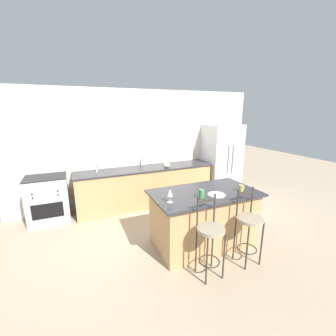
% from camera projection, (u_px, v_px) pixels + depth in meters
% --- Properties ---
extents(ground_plane, '(18.00, 18.00, 0.00)m').
position_uv_depth(ground_plane, '(152.00, 211.00, 5.12)').
color(ground_plane, tan).
extents(wall_back, '(6.00, 0.07, 2.70)m').
position_uv_depth(wall_back, '(141.00, 148.00, 5.42)').
color(wall_back, beige).
rests_on(wall_back, ground_plane).
extents(back_counter, '(3.18, 0.71, 0.93)m').
position_uv_depth(back_counter, '(146.00, 186.00, 5.35)').
color(back_counter, tan).
rests_on(back_counter, ground_plane).
extents(sink_faucet, '(0.02, 0.13, 0.22)m').
position_uv_depth(sink_faucet, '(143.00, 160.00, 5.38)').
color(sink_faucet, '#ADAFB5').
rests_on(sink_faucet, back_counter).
extents(kitchen_island, '(1.75, 0.99, 0.94)m').
position_uv_depth(kitchen_island, '(204.00, 218.00, 3.78)').
color(kitchen_island, tan).
rests_on(kitchen_island, ground_plane).
extents(refrigerator, '(0.87, 0.78, 1.88)m').
position_uv_depth(refrigerator, '(221.00, 160.00, 5.98)').
color(refrigerator, '#BCBCC1').
rests_on(refrigerator, ground_plane).
extents(oven_range, '(0.77, 0.64, 0.95)m').
position_uv_depth(oven_range, '(48.00, 199.00, 4.55)').
color(oven_range, '#B7B7BC').
rests_on(oven_range, ground_plane).
extents(bar_stool_near, '(0.37, 0.37, 1.14)m').
position_uv_depth(bar_stool_near, '(210.00, 236.00, 3.00)').
color(bar_stool_near, '#332D28').
rests_on(bar_stool_near, ground_plane).
extents(bar_stool_far, '(0.37, 0.37, 1.14)m').
position_uv_depth(bar_stool_far, '(249.00, 226.00, 3.28)').
color(bar_stool_far, '#332D28').
rests_on(bar_stool_far, ground_plane).
extents(dinner_plate, '(0.28, 0.28, 0.02)m').
position_uv_depth(dinner_plate, '(217.00, 195.00, 3.53)').
color(dinner_plate, beige).
rests_on(dinner_plate, kitchen_island).
extents(wine_glass, '(0.08, 0.08, 0.21)m').
position_uv_depth(wine_glass, '(170.00, 193.00, 3.22)').
color(wine_glass, white).
rests_on(wine_glass, kitchen_island).
extents(coffee_mug, '(0.11, 0.08, 0.10)m').
position_uv_depth(coffee_mug, '(241.00, 188.00, 3.71)').
color(coffee_mug, '#C1B251').
rests_on(coffee_mug, kitchen_island).
extents(tumbler_cup, '(0.08, 0.08, 0.13)m').
position_uv_depth(tumbler_cup, '(201.00, 194.00, 3.41)').
color(tumbler_cup, '#3D934C').
rests_on(tumbler_cup, kitchen_island).
extents(pumpkin_decoration, '(0.15, 0.15, 0.14)m').
position_uv_depth(pumpkin_decoration, '(167.00, 165.00, 5.22)').
color(pumpkin_decoration, beige).
rests_on(pumpkin_decoration, back_counter).
extents(soap_bottle, '(0.05, 0.05, 0.15)m').
position_uv_depth(soap_bottle, '(97.00, 169.00, 4.85)').
color(soap_bottle, silver).
rests_on(soap_bottle, back_counter).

